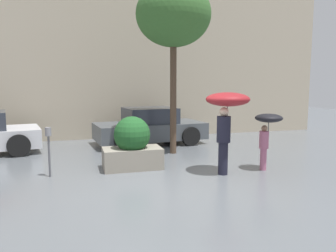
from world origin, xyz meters
TOP-DOWN VIEW (x-y plane):
  - ground_plane at (0.00, 0.00)m, footprint 40.00×40.00m
  - building_facade at (0.00, 6.50)m, footprint 18.00×0.30m
  - planter_box at (-0.31, 1.46)m, footprint 1.49×0.93m
  - person_adult at (1.78, 0.35)m, footprint 1.05×1.05m
  - person_child at (2.92, 0.37)m, footprint 0.68×0.68m
  - parked_car_near at (0.91, 4.78)m, footprint 4.05×2.36m
  - street_tree at (1.25, 2.96)m, footprint 2.26×2.26m
  - parking_meter at (-2.31, 1.22)m, footprint 0.14×0.14m

SIDE VIEW (x-z plane):
  - ground_plane at x=0.00m, z-range 0.00..0.00m
  - parked_car_near at x=0.91m, z-range -0.05..1.26m
  - planter_box at x=-0.31m, z-range -0.07..1.28m
  - parking_meter at x=-2.31m, z-range 0.26..1.43m
  - person_child at x=2.92m, z-range 0.40..1.83m
  - person_adult at x=1.78m, z-range 0.59..2.56m
  - building_facade at x=0.00m, z-range 0.00..6.00m
  - street_tree at x=1.25m, z-range 1.60..6.79m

